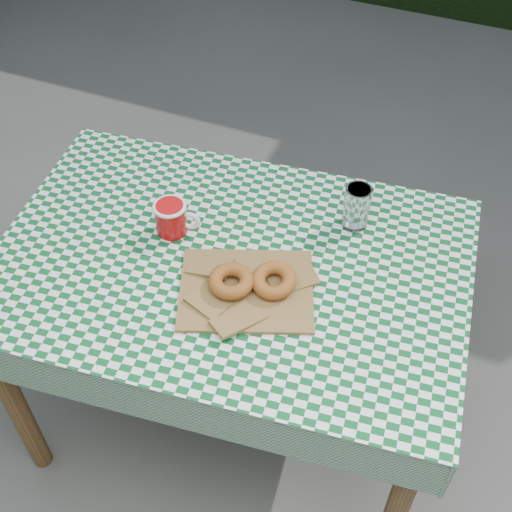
{
  "coord_description": "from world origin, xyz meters",
  "views": [
    {
      "loc": [
        0.4,
        -1.18,
        2.07
      ],
      "look_at": [
        -0.04,
        -0.09,
        0.79
      ],
      "focal_mm": 47.62,
      "sensor_mm": 36.0,
      "label": 1
    }
  ],
  "objects_px": {
    "paper_bag": "(246,289)",
    "drinking_glass": "(357,207)",
    "coffee_mug": "(171,218)",
    "table": "(233,346)"
  },
  "relations": [
    {
      "from": "table",
      "to": "paper_bag",
      "type": "height_order",
      "value": "paper_bag"
    },
    {
      "from": "coffee_mug",
      "to": "drinking_glass",
      "type": "bearing_deg",
      "value": 13.65
    },
    {
      "from": "paper_bag",
      "to": "coffee_mug",
      "type": "height_order",
      "value": "coffee_mug"
    },
    {
      "from": "coffee_mug",
      "to": "drinking_glass",
      "type": "distance_m",
      "value": 0.5
    },
    {
      "from": "paper_bag",
      "to": "drinking_glass",
      "type": "height_order",
      "value": "drinking_glass"
    },
    {
      "from": "coffee_mug",
      "to": "drinking_glass",
      "type": "height_order",
      "value": "drinking_glass"
    },
    {
      "from": "table",
      "to": "coffee_mug",
      "type": "distance_m",
      "value": 0.47
    },
    {
      "from": "paper_bag",
      "to": "coffee_mug",
      "type": "xyz_separation_m",
      "value": [
        -0.27,
        0.12,
        0.04
      ]
    },
    {
      "from": "table",
      "to": "coffee_mug",
      "type": "xyz_separation_m",
      "value": [
        -0.19,
        0.05,
        0.43
      ]
    },
    {
      "from": "paper_bag",
      "to": "drinking_glass",
      "type": "relative_size",
      "value": 2.58
    }
  ]
}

